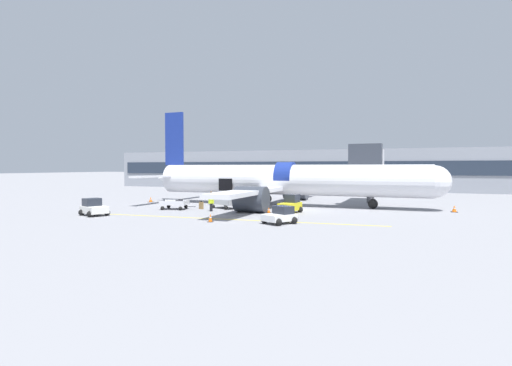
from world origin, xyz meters
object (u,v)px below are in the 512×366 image
(ground_crew_supervisor, at_px, (264,202))
(suitcase_on_tarmac_upright, at_px, (201,205))
(airplane, at_px, (282,181))
(ground_crew_marshal, at_px, (268,200))
(baggage_cart_queued, at_px, (176,205))
(baggage_tug_lead, at_px, (291,205))
(ground_crew_helper, at_px, (256,200))
(ground_crew_loader_b, at_px, (266,200))
(baggage_tug_mid, at_px, (94,208))
(ground_crew_loader_a, at_px, (211,198))
(baggage_tug_rear, at_px, (280,216))
(baggage_cart_loading, at_px, (227,204))
(ground_crew_driver, at_px, (211,203))

(ground_crew_supervisor, height_order, suitcase_on_tarmac_upright, ground_crew_supervisor)
(airplane, height_order, ground_crew_marshal, airplane)
(baggage_cart_queued, xyz_separation_m, ground_crew_supervisor, (8.65, 2.91, 0.36))
(baggage_tug_lead, relative_size, suitcase_on_tarmac_upright, 3.44)
(ground_crew_helper, bearing_deg, ground_crew_marshal, -0.80)
(ground_crew_supervisor, height_order, ground_crew_helper, ground_crew_helper)
(ground_crew_loader_b, bearing_deg, ground_crew_marshal, -58.31)
(baggage_tug_lead, bearing_deg, baggage_tug_mid, -151.78)
(baggage_tug_mid, distance_m, baggage_cart_queued, 8.20)
(ground_crew_loader_a, bearing_deg, baggage_tug_rear, -43.12)
(ground_crew_marshal, bearing_deg, ground_crew_helper, 179.20)
(baggage_tug_lead, distance_m, ground_crew_marshal, 4.24)
(ground_crew_helper, xyz_separation_m, ground_crew_marshal, (1.37, -0.02, 0.11))
(ground_crew_loader_b, bearing_deg, baggage_cart_queued, -148.68)
(ground_crew_loader_a, distance_m, ground_crew_supervisor, 7.71)
(baggage_cart_queued, bearing_deg, ground_crew_supervisor, 18.62)
(ground_crew_supervisor, bearing_deg, ground_crew_marshal, 89.82)
(ground_crew_loader_a, bearing_deg, ground_crew_supervisor, -18.02)
(baggage_cart_loading, height_order, ground_crew_marshal, ground_crew_marshal)
(baggage_cart_queued, xyz_separation_m, ground_crew_marshal, (8.65, 4.03, 0.47))
(baggage_cart_loading, xyz_separation_m, ground_crew_driver, (-0.27, -2.95, 0.37))
(baggage_tug_mid, relative_size, ground_crew_driver, 1.90)
(ground_crew_marshal, xyz_separation_m, suitcase_on_tarmac_upright, (-6.33, -2.83, -0.57))
(airplane, xyz_separation_m, ground_crew_loader_b, (-0.73, -3.17, -1.91))
(baggage_tug_rear, bearing_deg, airplane, 107.58)
(baggage_tug_mid, xyz_separation_m, ground_crew_loader_a, (5.27, 12.48, 0.19))
(baggage_tug_mid, height_order, ground_crew_loader_a, ground_crew_loader_a)
(baggage_tug_rear, xyz_separation_m, ground_crew_driver, (-8.99, 5.62, 0.25))
(baggage_tug_rear, height_order, baggage_cart_loading, baggage_tug_rear)
(baggage_tug_rear, distance_m, baggage_cart_loading, 12.22)
(baggage_tug_lead, distance_m, ground_crew_supervisor, 3.63)
(airplane, bearing_deg, baggage_tug_lead, -65.41)
(baggage_tug_lead, xyz_separation_m, baggage_cart_queued, (-11.92, -1.34, -0.26))
(ground_crew_marshal, relative_size, suitcase_on_tarmac_upright, 2.08)
(baggage_tug_rear, xyz_separation_m, baggage_cart_queued, (-13.25, 5.88, -0.11))
(suitcase_on_tarmac_upright, bearing_deg, airplane, 46.66)
(ground_crew_loader_b, height_order, ground_crew_marshal, ground_crew_marshal)
(ground_crew_loader_a, bearing_deg, airplane, 20.46)
(baggage_cart_queued, relative_size, ground_crew_loader_a, 2.30)
(airplane, bearing_deg, baggage_cart_loading, -128.42)
(ground_crew_loader_b, bearing_deg, ground_crew_supervisor, -74.70)
(baggage_tug_mid, distance_m, baggage_tug_rear, 17.26)
(baggage_cart_queued, xyz_separation_m, ground_crew_driver, (4.27, -0.26, 0.36))
(ground_crew_helper, distance_m, ground_crew_marshal, 1.38)
(ground_crew_loader_a, relative_size, ground_crew_driver, 1.01)
(baggage_tug_lead, height_order, ground_crew_helper, baggage_tug_lead)
(airplane, xyz_separation_m, ground_crew_marshal, (-0.18, -4.07, -1.84))
(airplane, distance_m, baggage_tug_lead, 7.71)
(baggage_tug_lead, relative_size, baggage_tug_rear, 1.01)
(ground_crew_loader_a, bearing_deg, baggage_tug_mid, -112.91)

